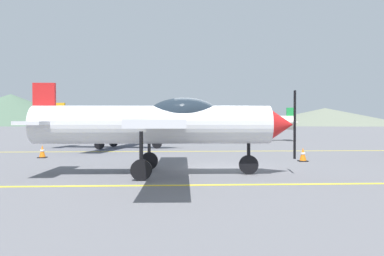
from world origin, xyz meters
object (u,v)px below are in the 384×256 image
Objects in this scene: airplane_near at (163,123)px; airplane_far at (248,122)px; airplane_mid at (115,122)px; airplane_back at (168,122)px; traffic_cone_front at (303,155)px; traffic_cone_side at (42,152)px.

airplane_far is (6.80, 20.37, 0.00)m from airplane_near.
airplane_near is 12.24m from airplane_mid.
airplane_mid is at bearing 105.94° from airplane_near.
airplane_back is at bearing 90.62° from airplane_near.
traffic_cone_side is (-11.44, 2.10, 0.00)m from traffic_cone_front.
airplane_near reaches higher than traffic_cone_front.
airplane_back is (-0.32, 30.00, 0.00)m from airplane_near.
airplane_near is 16.21× the size of traffic_cone_side.
airplane_mid is 12.35m from traffic_cone_front.
airplane_near is 6.87m from traffic_cone_front.
airplane_back reaches higher than traffic_cone_front.
airplane_far is at bearing 49.72° from traffic_cone_side.
airplane_near and airplane_far have the same top height.
traffic_cone_side is at bearing -130.28° from airplane_far.
airplane_far is 16.93m from traffic_cone_front.
traffic_cone_front is (9.10, -8.24, -1.33)m from airplane_mid.
airplane_back is 24.99m from traffic_cone_side.
airplane_near is 1.00× the size of airplane_mid.
airplane_near is at bearing -108.46° from airplane_far.
airplane_far is at bearing 71.54° from airplane_near.
airplane_far is at bearing 40.25° from airplane_mid.
traffic_cone_front is at bearing -42.16° from airplane_mid.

